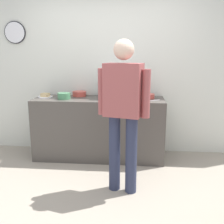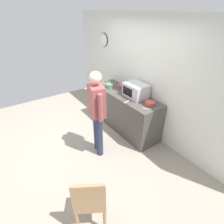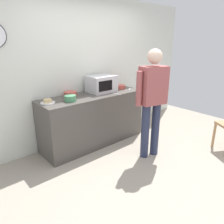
# 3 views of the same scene
# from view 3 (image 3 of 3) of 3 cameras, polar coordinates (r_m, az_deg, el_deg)

# --- Properties ---
(ground_plane) EXTENTS (6.00, 6.00, 0.00)m
(ground_plane) POSITION_cam_3_polar(r_m,az_deg,el_deg) (3.43, 9.71, -14.12)
(ground_plane) COLOR #9E9384
(back_wall) EXTENTS (5.40, 0.13, 2.60)m
(back_wall) POSITION_cam_3_polar(r_m,az_deg,el_deg) (4.10, -7.09, 11.00)
(back_wall) COLOR silver
(back_wall) RESTS_ON ground_plane
(kitchen_counter) EXTENTS (1.94, 0.62, 0.92)m
(kitchen_counter) POSITION_cam_3_polar(r_m,az_deg,el_deg) (3.93, -5.00, -1.93)
(kitchen_counter) COLOR #4C4742
(kitchen_counter) RESTS_ON ground_plane
(microwave) EXTENTS (0.50, 0.39, 0.30)m
(microwave) POSITION_cam_3_polar(r_m,az_deg,el_deg) (3.98, -2.83, 7.53)
(microwave) COLOR silver
(microwave) RESTS_ON kitchen_counter
(sandwich_plate) EXTENTS (0.22, 0.22, 0.07)m
(sandwich_plate) POSITION_cam_3_polar(r_m,az_deg,el_deg) (3.41, -16.80, 2.60)
(sandwich_plate) COLOR white
(sandwich_plate) RESTS_ON kitchen_counter
(salad_bowl) EXTENTS (0.19, 0.19, 0.09)m
(salad_bowl) POSITION_cam_3_polar(r_m,az_deg,el_deg) (3.44, -11.10, 3.64)
(salad_bowl) COLOR #4C8E60
(salad_bowl) RESTS_ON kitchen_counter
(cereal_bowl) EXTENTS (0.22, 0.22, 0.08)m
(cereal_bowl) POSITION_cam_3_polar(r_m,az_deg,el_deg) (3.76, -11.05, 4.80)
(cereal_bowl) COLOR #C64C42
(cereal_bowl) RESTS_ON kitchen_counter
(mixing_bowl) EXTENTS (0.20, 0.20, 0.07)m
(mixing_bowl) POSITION_cam_3_polar(r_m,az_deg,el_deg) (4.29, 2.21, 6.78)
(mixing_bowl) COLOR #C64C42
(mixing_bowl) RESTS_ON kitchen_counter
(fork_utensil) EXTENTS (0.15, 0.12, 0.01)m
(fork_utensil) POSITION_cam_3_polar(r_m,az_deg,el_deg) (4.25, 4.75, 6.18)
(fork_utensil) COLOR silver
(fork_utensil) RESTS_ON kitchen_counter
(spoon_utensil) EXTENTS (0.05, 0.17, 0.01)m
(spoon_utensil) POSITION_cam_3_polar(r_m,az_deg,el_deg) (3.83, 1.28, 4.86)
(spoon_utensil) COLOR silver
(spoon_utensil) RESTS_ON kitchen_counter
(person_standing) EXTENTS (0.57, 0.33, 1.73)m
(person_standing) POSITION_cam_3_polar(r_m,az_deg,el_deg) (3.35, 10.73, 4.09)
(person_standing) COLOR #292F4A
(person_standing) RESTS_ON ground_plane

